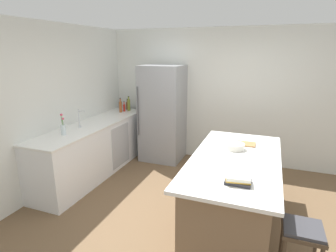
# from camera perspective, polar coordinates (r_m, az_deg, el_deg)

# --- Properties ---
(ground_plane) EXTENTS (7.20, 7.20, 0.00)m
(ground_plane) POSITION_cam_1_polar(r_m,az_deg,el_deg) (3.86, 5.69, -18.84)
(ground_plane) COLOR brown
(wall_rear) EXTENTS (6.00, 0.10, 2.60)m
(wall_rear) POSITION_cam_1_polar(r_m,az_deg,el_deg) (5.46, 12.32, 6.01)
(wall_rear) COLOR silver
(wall_rear) RESTS_ON ground_plane
(wall_left) EXTENTS (0.10, 6.00, 2.60)m
(wall_left) POSITION_cam_1_polar(r_m,az_deg,el_deg) (4.55, -25.10, 3.03)
(wall_left) COLOR silver
(wall_left) RESTS_ON ground_plane
(counter_run_left) EXTENTS (0.67, 2.71, 0.94)m
(counter_run_left) POSITION_cam_1_polar(r_m,az_deg,el_deg) (5.09, -14.99, -4.55)
(counter_run_left) COLOR white
(counter_run_left) RESTS_ON ground_plane
(kitchen_island) EXTENTS (1.05, 2.13, 0.90)m
(kitchen_island) POSITION_cam_1_polar(r_m,az_deg,el_deg) (3.64, 13.49, -13.05)
(kitchen_island) COLOR #7A6047
(kitchen_island) RESTS_ON ground_plane
(refrigerator) EXTENTS (0.81, 0.73, 1.90)m
(refrigerator) POSITION_cam_1_polar(r_m,az_deg,el_deg) (5.46, -1.13, 2.62)
(refrigerator) COLOR #93969B
(refrigerator) RESTS_ON ground_plane
(bar_stool) EXTENTS (0.36, 0.36, 0.63)m
(bar_stool) POSITION_cam_1_polar(r_m,az_deg,el_deg) (2.98, 26.26, -20.14)
(bar_stool) COLOR #473828
(bar_stool) RESTS_ON ground_plane
(sink_faucet) EXTENTS (0.15, 0.05, 0.30)m
(sink_faucet) POSITION_cam_1_polar(r_m,az_deg,el_deg) (4.71, -18.04, 1.58)
(sink_faucet) COLOR silver
(sink_faucet) RESTS_ON counter_run_left
(flower_vase) EXTENTS (0.07, 0.07, 0.33)m
(flower_vase) POSITION_cam_1_polar(r_m,az_deg,el_deg) (4.39, -21.15, -0.34)
(flower_vase) COLOR silver
(flower_vase) RESTS_ON counter_run_left
(syrup_bottle) EXTENTS (0.07, 0.07, 0.24)m
(syrup_bottle) POSITION_cam_1_polar(r_m,az_deg,el_deg) (5.94, -8.46, 4.32)
(syrup_bottle) COLOR #5B3319
(syrup_bottle) RESTS_ON counter_run_left
(olive_oil_bottle) EXTENTS (0.06, 0.06, 0.31)m
(olive_oil_bottle) POSITION_cam_1_polar(r_m,az_deg,el_deg) (5.81, -8.22, 4.45)
(olive_oil_bottle) COLOR olive
(olive_oil_bottle) RESTS_ON counter_run_left
(hot_sauce_bottle) EXTENTS (0.04, 0.04, 0.21)m
(hot_sauce_bottle) POSITION_cam_1_polar(r_m,az_deg,el_deg) (5.78, -9.15, 3.85)
(hot_sauce_bottle) COLOR red
(hot_sauce_bottle) RESTS_ON counter_run_left
(vinegar_bottle) EXTENTS (0.06, 0.06, 0.29)m
(vinegar_bottle) POSITION_cam_1_polar(r_m,az_deg,el_deg) (5.70, -9.92, 4.05)
(vinegar_bottle) COLOR #994C23
(vinegar_bottle) RESTS_ON counter_run_left
(cookbook_stack) EXTENTS (0.25, 0.21, 0.09)m
(cookbook_stack) POSITION_cam_1_polar(r_m,az_deg,el_deg) (2.82, 14.49, -10.80)
(cookbook_stack) COLOR #2D2D33
(cookbook_stack) RESTS_ON kitchen_island
(mixing_bowl) EXTENTS (0.26, 0.26, 0.08)m
(mixing_bowl) POSITION_cam_1_polar(r_m,az_deg,el_deg) (3.73, 13.82, -4.17)
(mixing_bowl) COLOR silver
(mixing_bowl) RESTS_ON kitchen_island
(cutting_board) EXTENTS (0.29, 0.21, 0.02)m
(cutting_board) POSITION_cam_1_polar(r_m,az_deg,el_deg) (3.96, 15.83, -3.61)
(cutting_board) COLOR #9E7042
(cutting_board) RESTS_ON kitchen_island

